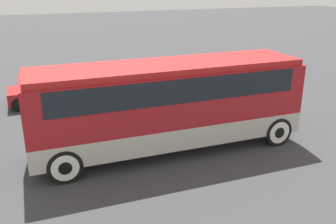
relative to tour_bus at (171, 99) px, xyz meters
name	(u,v)px	position (x,y,z in m)	size (l,w,h in m)	color
ground_plane	(168,149)	(-0.10, 0.00, -1.97)	(120.00, 120.00, 0.00)	#38383A
tour_bus	(171,99)	(0.00, 0.00, 0.00)	(9.86, 2.58, 3.28)	#B7B2A8
parked_car_near	(55,89)	(-3.50, 7.30, -1.27)	(4.65, 1.93, 1.40)	maroon
parked_car_mid	(147,76)	(1.75, 8.26, -1.31)	(4.78, 1.90, 1.32)	#7A6B5B
parked_car_far	(122,97)	(-0.62, 4.77, -1.25)	(4.16, 1.83, 1.45)	black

